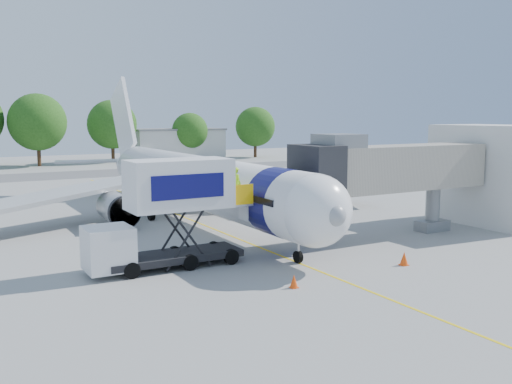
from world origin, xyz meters
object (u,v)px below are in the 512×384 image
aircraft (193,181)px  ground_tug (448,292)px  jet_bridge (383,169)px  catering_hiloader (167,214)px

aircraft → ground_tug: aircraft is taller
aircraft → ground_tug: 22.77m
jet_bridge → catering_hiloader: 14.34m
ground_tug → jet_bridge: bearing=41.4°
jet_bridge → ground_tug: size_ratio=3.60×
aircraft → catering_hiloader: (-6.26, -11.12, -0.19)m
jet_bridge → ground_tug: jet_bridge is taller
jet_bridge → catering_hiloader: bearing=-180.0°
aircraft → ground_tug: bearing=-87.2°
aircraft → catering_hiloader: aircraft is taller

